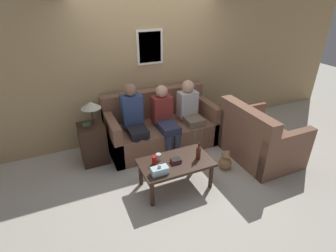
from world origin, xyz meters
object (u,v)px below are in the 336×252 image
(person_middle, at_px, (165,117))
(teddy_bear, at_px, (225,161))
(coffee_table, at_px, (176,165))
(person_left, at_px, (134,119))
(drinking_glass, at_px, (159,157))
(couch_main, at_px, (161,128))
(couch_side, at_px, (258,140))
(wine_bottle, at_px, (198,153))
(person_right, at_px, (190,110))

(person_middle, xyz_separation_m, teddy_bear, (0.65, -0.95, -0.49))
(coffee_table, distance_m, person_left, 1.14)
(coffee_table, xyz_separation_m, teddy_bear, (0.91, 0.05, -0.23))
(coffee_table, height_order, drinking_glass, drinking_glass)
(couch_main, bearing_deg, couch_side, -39.24)
(drinking_glass, relative_size, person_left, 0.07)
(coffee_table, distance_m, teddy_bear, 0.94)
(couch_main, bearing_deg, coffee_table, -102.37)
(wine_bottle, xyz_separation_m, person_right, (0.45, 1.10, 0.12))
(couch_side, relative_size, teddy_bear, 3.70)
(person_left, height_order, person_middle, person_left)
(teddy_bear, bearing_deg, couch_side, 4.99)
(person_middle, bearing_deg, coffee_table, -104.60)
(wine_bottle, height_order, drinking_glass, wine_bottle)
(couch_main, distance_m, teddy_bear, 1.34)
(drinking_glass, distance_m, person_middle, 0.98)
(coffee_table, bearing_deg, teddy_bear, 3.29)
(couch_side, distance_m, person_left, 2.13)
(person_middle, bearing_deg, couch_side, -33.52)
(drinking_glass, height_order, person_right, person_right)
(couch_side, relative_size, person_left, 0.98)
(couch_main, distance_m, wine_bottle, 1.28)
(couch_main, distance_m, coffee_table, 1.24)
(couch_main, xyz_separation_m, person_left, (-0.53, -0.14, 0.35))
(couch_side, height_order, coffee_table, couch_side)
(person_middle, bearing_deg, wine_bottle, -86.36)
(coffee_table, distance_m, wine_bottle, 0.37)
(teddy_bear, bearing_deg, drinking_glass, 175.16)
(drinking_glass, bearing_deg, couch_side, -1.10)
(couch_main, bearing_deg, person_middle, -91.03)
(couch_main, relative_size, wine_bottle, 7.50)
(couch_side, distance_m, person_middle, 1.64)
(couch_side, distance_m, wine_bottle, 1.30)
(couch_main, relative_size, couch_side, 1.59)
(wine_bottle, distance_m, person_right, 1.19)
(wine_bottle, relative_size, teddy_bear, 0.79)
(person_left, relative_size, person_middle, 1.07)
(wine_bottle, xyz_separation_m, drinking_glass, (-0.53, 0.21, -0.05))
(person_left, bearing_deg, person_middle, -7.48)
(wine_bottle, xyz_separation_m, person_middle, (-0.07, 1.06, 0.10))
(person_right, bearing_deg, person_left, 178.13)
(couch_side, xyz_separation_m, teddy_bear, (-0.69, -0.06, -0.19))
(wine_bottle, distance_m, drinking_glass, 0.57)
(couch_side, height_order, wine_bottle, couch_side)
(wine_bottle, xyz_separation_m, teddy_bear, (0.59, 0.11, -0.39))
(couch_side, distance_m, drinking_glass, 1.81)
(couch_main, relative_size, person_left, 1.56)
(coffee_table, distance_m, drinking_glass, 0.27)
(couch_side, relative_size, coffee_table, 1.19)
(coffee_table, distance_m, person_right, 1.32)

